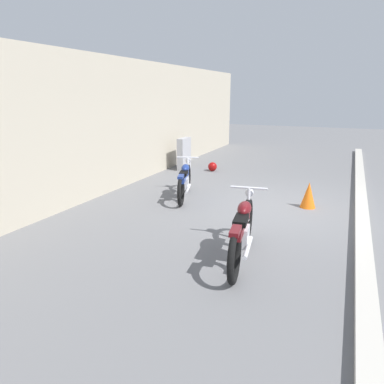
% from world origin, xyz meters
% --- Properties ---
extents(ground_plane, '(40.00, 40.00, 0.00)m').
position_xyz_m(ground_plane, '(0.00, 0.00, 0.00)').
color(ground_plane, slate).
extents(building_wall, '(18.00, 0.30, 3.21)m').
position_xyz_m(building_wall, '(0.00, 4.11, 1.61)').
color(building_wall, '#B2A893').
rests_on(building_wall, ground_plane).
extents(curb_strip, '(18.00, 0.24, 0.12)m').
position_xyz_m(curb_strip, '(0.00, -1.68, 0.06)').
color(curb_strip, '#B7B2A8').
rests_on(curb_strip, ground_plane).
extents(stone_marker, '(0.68, 0.22, 1.00)m').
position_xyz_m(stone_marker, '(2.86, 3.45, 0.50)').
color(stone_marker, '#9E9EA3').
rests_on(stone_marker, ground_plane).
extents(helmet, '(0.28, 0.28, 0.28)m').
position_xyz_m(helmet, '(2.98, 2.53, 0.14)').
color(helmet, maroon).
rests_on(helmet, ground_plane).
extents(traffic_cone, '(0.32, 0.32, 0.55)m').
position_xyz_m(traffic_cone, '(0.33, -0.64, 0.28)').
color(traffic_cone, orange).
rests_on(traffic_cone, ground_plane).
extents(motorcycle_maroon, '(2.07, 0.62, 0.93)m').
position_xyz_m(motorcycle_maroon, '(-2.62, -0.03, 0.45)').
color(motorcycle_maroon, black).
rests_on(motorcycle_maroon, ground_plane).
extents(motorcycle_blue, '(1.85, 0.78, 0.86)m').
position_xyz_m(motorcycle_blue, '(-0.05, 2.08, 0.41)').
color(motorcycle_blue, black).
rests_on(motorcycle_blue, ground_plane).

